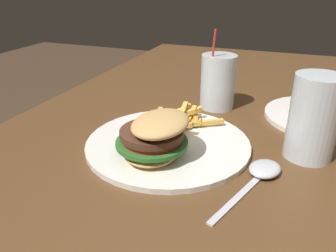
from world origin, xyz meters
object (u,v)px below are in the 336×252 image
meal_plate_near (163,139)px  juice_glass (218,84)px  spoon (263,171)px  beer_glass (313,120)px  meal_plate_far (326,108)px

meal_plate_near → juice_glass: juice_glass is taller
meal_plate_near → spoon: 0.18m
beer_glass → spoon: bearing=-36.0°
meal_plate_near → beer_glass: 0.26m
beer_glass → spoon: (0.09, -0.07, -0.06)m
meal_plate_near → meal_plate_far: 0.38m
meal_plate_near → juice_glass: 0.25m
meal_plate_near → meal_plate_far: (-0.26, 0.28, 0.00)m
juice_glass → spoon: (0.27, 0.14, -0.05)m
meal_plate_near → spoon: (0.02, 0.18, -0.02)m
beer_glass → spoon: 0.13m
beer_glass → meal_plate_far: size_ratio=0.58×
meal_plate_near → beer_glass: bearing=106.8°
juice_glass → meal_plate_far: size_ratio=0.73×
meal_plate_near → spoon: size_ratio=1.63×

